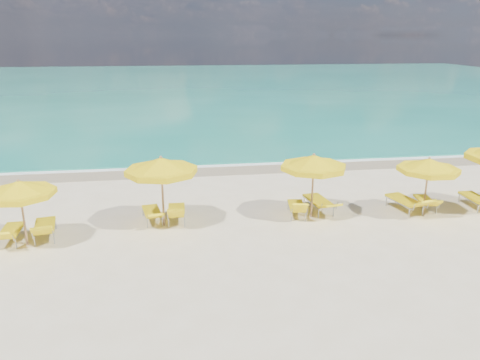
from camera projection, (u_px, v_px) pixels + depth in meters
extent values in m
plane|color=beige|center=(246.00, 226.00, 16.04)|extent=(120.00, 120.00, 0.00)
cube|color=#168068|center=(189.00, 85.00, 61.40)|extent=(120.00, 80.00, 0.30)
cube|color=tan|center=(223.00, 168.00, 23.03)|extent=(120.00, 2.60, 0.01)
cube|color=white|center=(221.00, 164.00, 23.79)|extent=(120.00, 1.20, 0.03)
cube|color=white|center=(118.00, 133.00, 31.28)|extent=(14.00, 0.36, 0.05)
cube|color=white|center=(295.00, 112.00, 39.83)|extent=(18.00, 0.30, 0.05)
cylinder|color=tan|center=(23.00, 214.00, 14.30)|extent=(0.06, 0.06, 2.06)
cone|color=yellow|center=(19.00, 187.00, 14.04)|extent=(2.61, 2.61, 0.41)
cylinder|color=yellow|center=(20.00, 194.00, 14.10)|extent=(2.63, 2.63, 0.17)
sphere|color=tan|center=(18.00, 181.00, 13.98)|extent=(0.09, 0.09, 0.09)
cylinder|color=tan|center=(163.00, 193.00, 15.77)|extent=(0.07, 0.07, 2.37)
cone|color=yellow|center=(161.00, 164.00, 15.47)|extent=(2.75, 2.75, 0.47)
cylinder|color=yellow|center=(161.00, 171.00, 15.54)|extent=(2.78, 2.78, 0.19)
sphere|color=tan|center=(161.00, 157.00, 15.40)|extent=(0.11, 0.11, 0.11)
cylinder|color=tan|center=(312.00, 187.00, 16.54)|extent=(0.07, 0.07, 2.26)
cone|color=yellow|center=(314.00, 161.00, 16.25)|extent=(2.40, 2.40, 0.45)
cylinder|color=yellow|center=(313.00, 167.00, 16.32)|extent=(2.42, 2.42, 0.18)
sphere|color=tan|center=(314.00, 155.00, 16.19)|extent=(0.10, 0.10, 0.10)
cylinder|color=tan|center=(426.00, 188.00, 16.69)|extent=(0.07, 0.07, 2.10)
cone|color=yellow|center=(429.00, 164.00, 16.43)|extent=(2.76, 2.76, 0.42)
cylinder|color=yellow|center=(428.00, 170.00, 16.49)|extent=(2.78, 2.78, 0.17)
sphere|color=tan|center=(430.00, 158.00, 16.36)|extent=(0.09, 0.09, 0.09)
cube|color=yellow|center=(11.00, 230.00, 14.79)|extent=(0.62, 1.29, 0.08)
cube|color=yellow|center=(2.00, 236.00, 13.92)|extent=(0.59, 0.55, 0.42)
cube|color=yellow|center=(45.00, 225.00, 15.09)|extent=(0.84, 1.45, 0.08)
cube|color=yellow|center=(42.00, 231.00, 14.18)|extent=(0.70, 0.66, 0.46)
cube|color=yellow|center=(152.00, 211.00, 16.43)|extent=(0.76, 1.31, 0.08)
cube|color=yellow|center=(156.00, 216.00, 15.60)|extent=(0.64, 0.64, 0.34)
cube|color=yellow|center=(176.00, 210.00, 16.48)|extent=(0.61, 1.30, 0.08)
cube|color=yellow|center=(176.00, 213.00, 15.60)|extent=(0.59, 0.51, 0.47)
cube|color=yellow|center=(297.00, 206.00, 16.96)|extent=(0.70, 1.27, 0.07)
cube|color=yellow|center=(300.00, 208.00, 16.14)|extent=(0.60, 0.51, 0.47)
cube|color=yellow|center=(318.00, 200.00, 17.35)|extent=(0.82, 1.48, 0.09)
cube|color=yellow|center=(331.00, 206.00, 16.39)|extent=(0.71, 0.73, 0.33)
cube|color=yellow|center=(404.00, 200.00, 17.39)|extent=(0.92, 1.53, 0.09)
cube|color=yellow|center=(423.00, 204.00, 16.44)|extent=(0.75, 0.73, 0.44)
cube|color=yellow|center=(425.00, 200.00, 17.60)|extent=(0.72, 1.24, 0.07)
cube|color=yellow|center=(433.00, 203.00, 16.78)|extent=(0.60, 0.58, 0.37)
cube|color=yellow|center=(475.00, 197.00, 17.74)|extent=(0.62, 1.33, 0.08)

